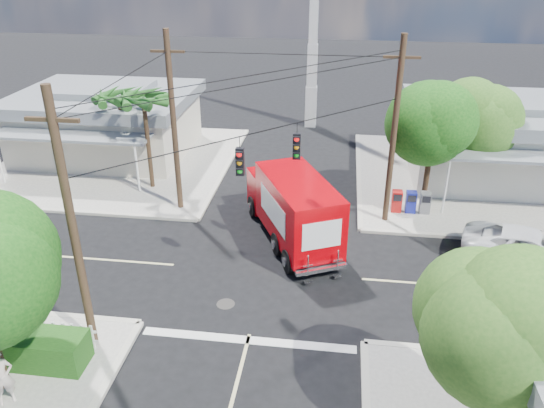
# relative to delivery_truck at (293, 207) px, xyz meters

# --- Properties ---
(ground) EXTENTS (120.00, 120.00, 0.00)m
(ground) POSITION_rel_delivery_truck_xyz_m (-0.82, -2.90, -1.65)
(ground) COLOR black
(ground) RESTS_ON ground
(sidewalk_ne) EXTENTS (14.12, 14.12, 0.14)m
(sidewalk_ne) POSITION_rel_delivery_truck_xyz_m (10.06, 7.98, -1.58)
(sidewalk_ne) COLOR gray
(sidewalk_ne) RESTS_ON ground
(sidewalk_nw) EXTENTS (14.12, 14.12, 0.14)m
(sidewalk_nw) POSITION_rel_delivery_truck_xyz_m (-11.70, 7.98, -1.58)
(sidewalk_nw) COLOR gray
(sidewalk_nw) RESTS_ON ground
(road_markings) EXTENTS (32.00, 32.00, 0.01)m
(road_markings) POSITION_rel_delivery_truck_xyz_m (-0.82, -4.37, -1.64)
(road_markings) COLOR beige
(road_markings) RESTS_ON ground
(building_ne) EXTENTS (11.80, 10.20, 4.50)m
(building_ne) POSITION_rel_delivery_truck_xyz_m (11.68, 9.07, 0.67)
(building_ne) COLOR silver
(building_ne) RESTS_ON sidewalk_ne
(building_nw) EXTENTS (10.80, 10.20, 4.30)m
(building_nw) POSITION_rel_delivery_truck_xyz_m (-12.82, 9.57, 0.57)
(building_nw) COLOR beige
(building_nw) RESTS_ON sidewalk_nw
(radio_tower) EXTENTS (0.80, 0.80, 17.00)m
(radio_tower) POSITION_rel_delivery_truck_xyz_m (-0.32, 17.10, 3.99)
(radio_tower) COLOR silver
(radio_tower) RESTS_ON ground
(tree_ne_front) EXTENTS (4.21, 4.14, 6.66)m
(tree_ne_front) POSITION_rel_delivery_truck_xyz_m (6.39, 3.86, 3.12)
(tree_ne_front) COLOR #422D1C
(tree_ne_front) RESTS_ON sidewalk_ne
(tree_ne_back) EXTENTS (3.77, 3.66, 5.82)m
(tree_ne_back) POSITION_rel_delivery_truck_xyz_m (8.99, 6.06, 2.54)
(tree_ne_back) COLOR #422D1C
(tree_ne_back) RESTS_ON sidewalk_ne
(tree_se) EXTENTS (3.67, 3.54, 5.62)m
(tree_se) POSITION_rel_delivery_truck_xyz_m (6.19, -10.14, 2.39)
(tree_se) COLOR #422D1C
(tree_se) RESTS_ON sidewalk_se
(palm_nw_front) EXTENTS (3.01, 3.08, 5.59)m
(palm_nw_front) POSITION_rel_delivery_truck_xyz_m (-8.32, 4.60, 3.40)
(palm_nw_front) COLOR #422D1C
(palm_nw_front) RESTS_ON sidewalk_nw
(palm_nw_back) EXTENTS (3.01, 3.08, 5.19)m
(palm_nw_back) POSITION_rel_delivery_truck_xyz_m (-10.32, 6.10, 3.02)
(palm_nw_back) COLOR #422D1C
(palm_nw_back) RESTS_ON sidewalk_nw
(utility_poles) EXTENTS (12.00, 10.68, 9.00)m
(utility_poles) POSITION_rel_delivery_truck_xyz_m (-2.40, -1.29, 3.03)
(utility_poles) COLOR #473321
(utility_poles) RESTS_ON ground
(picket_fence) EXTENTS (5.94, 0.06, 1.00)m
(picket_fence) POSITION_rel_delivery_truck_xyz_m (-8.62, -8.50, -0.97)
(picket_fence) COLOR silver
(picket_fence) RESTS_ON sidewalk_sw
(vending_boxes) EXTENTS (1.90, 0.50, 1.10)m
(vending_boxes) POSITION_rel_delivery_truck_xyz_m (5.68, 3.30, -0.96)
(vending_boxes) COLOR #B11312
(vending_boxes) RESTS_ON sidewalk_ne
(delivery_truck) EXTENTS (5.19, 7.70, 3.24)m
(delivery_truck) POSITION_rel_delivery_truck_xyz_m (0.00, 0.00, 0.00)
(delivery_truck) COLOR black
(delivery_truck) RESTS_ON ground
(parked_car) EXTENTS (6.11, 4.07, 1.56)m
(parked_car) POSITION_rel_delivery_truck_xyz_m (10.25, -0.90, -0.87)
(parked_car) COLOR silver
(parked_car) RESTS_ON ground
(pedestrian) EXTENTS (0.82, 0.78, 1.88)m
(pedestrian) POSITION_rel_delivery_truck_xyz_m (-7.40, -10.97, -0.56)
(pedestrian) COLOR beige
(pedestrian) RESTS_ON sidewalk_sw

